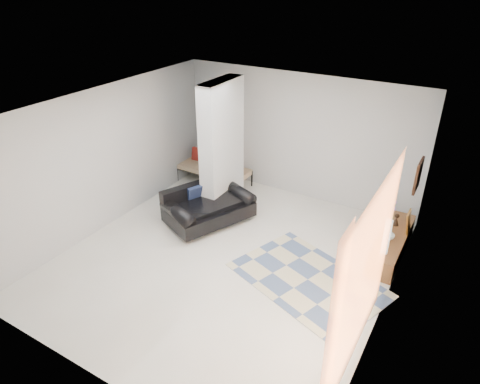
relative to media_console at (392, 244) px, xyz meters
The scene contains 17 objects.
floor 3.05m from the media_console, 145.96° to the right, with size 6.00×6.00×0.00m, color beige.
ceiling 4.00m from the media_console, 145.96° to the right, with size 6.00×6.00×0.00m, color white.
wall_back 3.08m from the media_console, 152.76° to the left, with size 6.00×6.00×0.00m, color #B8BBBD.
wall_front 5.47m from the media_console, 118.19° to the right, with size 6.00×6.00×0.00m, color #B8BBBD.
wall_left 5.67m from the media_console, 162.10° to the right, with size 6.00×6.00×0.00m, color #B8BBBD.
wall_right 2.09m from the media_console, 82.31° to the right, with size 6.00×6.00×0.00m, color #B8BBBD.
partition_column 3.81m from the media_console, behind, with size 0.35×1.20×2.80m, color silver.
hallway_door 4.86m from the media_console, 164.78° to the left, with size 0.85×0.06×2.04m, color beige.
curtain 3.12m from the media_console, 86.99° to the right, with size 2.55×2.55×0.00m, color #FF8743.
wall_art 1.46m from the media_console, ahead, with size 0.04×0.45×0.55m, color black.
media_console is the anchor object (origin of this frame).
loveseat 3.66m from the media_console, 167.90° to the right, with size 1.61×1.98×0.76m.
daybed 4.52m from the media_console, behind, with size 1.77×0.77×0.77m.
area_rug 1.83m from the media_console, 124.18° to the right, with size 2.46×1.64×0.01m, color beige.
cylinder_lamp 0.82m from the media_console, 91.82° to the right, with size 0.12×0.12×0.64m, color silver.
bronze_figurine 0.49m from the media_console, 97.70° to the left, with size 0.12×0.12×0.24m, color #2F1F15, non-canonical shape.
vase 0.35m from the media_console, 106.34° to the right, with size 0.20×0.20×0.21m, color white.
Camera 1 is at (3.41, -5.32, 4.73)m, focal length 32.00 mm.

